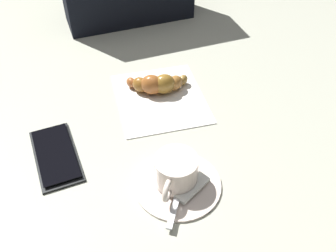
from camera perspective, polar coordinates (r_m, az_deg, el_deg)
The scene contains 8 objects.
ground_plane at distance 0.66m, azimuth 0.77°, elevation -2.13°, with size 1.80×1.80×0.00m, color #A8AA97.
saucer at distance 0.59m, azimuth 1.45°, elevation -8.56°, with size 0.13×0.13×0.01m, color beige.
espresso_cup at distance 0.57m, azimuth 1.15°, elevation -6.67°, with size 0.09×0.07×0.05m.
teaspoon at distance 0.59m, azimuth 1.92°, elevation -8.42°, with size 0.12×0.06×0.01m.
sugar_packet at distance 0.58m, azimuth 3.59°, elevation -9.11°, with size 0.06×0.02×0.01m, color white.
napkin at distance 0.74m, azimuth -1.15°, elevation 4.19°, with size 0.19×0.16×0.00m, color silver.
croissant at distance 0.74m, azimuth -1.54°, elevation 6.28°, with size 0.06×0.13×0.04m.
cell_phone at distance 0.66m, azimuth -16.36°, elevation -4.12°, with size 0.15×0.10×0.01m.
Camera 1 is at (0.45, -0.07, 0.47)m, focal length 41.01 mm.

